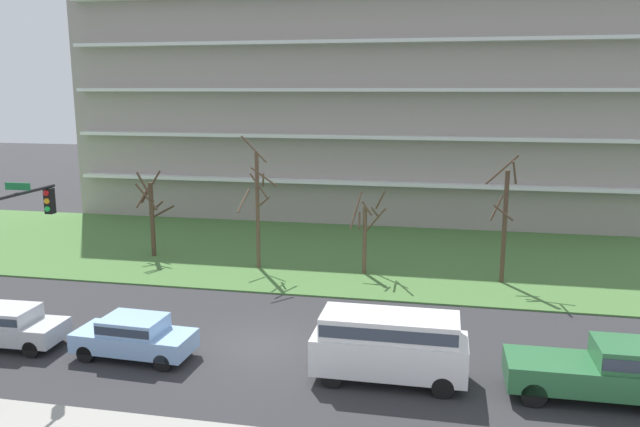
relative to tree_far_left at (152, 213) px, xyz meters
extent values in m
plane|color=#2D2D30|center=(10.04, -11.29, -2.68)|extent=(160.00, 160.00, 0.00)
cube|color=#477238|center=(10.04, 2.71, -2.64)|extent=(80.00, 16.00, 0.08)
cube|color=#9E938C|center=(10.04, 17.37, 7.07)|extent=(42.84, 13.33, 19.49)
cube|color=white|center=(10.04, 10.26, 0.57)|extent=(41.13, 0.90, 0.24)
cube|color=white|center=(10.04, 10.26, 3.82)|extent=(41.13, 0.90, 0.24)
cube|color=white|center=(10.04, 10.26, 7.07)|extent=(41.13, 0.90, 0.24)
cube|color=white|center=(10.04, 10.26, 10.32)|extent=(41.13, 0.90, 0.24)
cylinder|color=#4C3828|center=(0.03, -0.04, -0.44)|extent=(0.27, 0.27, 4.47)
cylinder|color=#4C3828|center=(0.08, 0.42, 0.22)|extent=(1.02, 0.24, 0.89)
cylinder|color=#4C3828|center=(0.33, 0.79, -0.09)|extent=(1.75, 0.75, 0.97)
cylinder|color=#4C3828|center=(0.05, -0.65, 1.05)|extent=(1.33, 0.18, 1.56)
cylinder|color=#4C3828|center=(-0.04, -0.55, 1.59)|extent=(1.13, 0.27, 1.72)
cylinder|color=#4C3828|center=(-0.22, 0.47, 1.44)|extent=(1.18, 0.64, 1.94)
cylinder|color=#4C3828|center=(-0.55, 0.08, 0.90)|extent=(0.37, 1.26, 1.12)
cylinder|color=brown|center=(6.86, -1.21, 0.57)|extent=(0.22, 0.22, 6.49)
cylinder|color=brown|center=(6.03, -1.14, 1.11)|extent=(0.24, 1.71, 1.08)
cylinder|color=brown|center=(7.18, -1.10, 2.30)|extent=(0.33, 0.74, 0.84)
cylinder|color=brown|center=(6.92, -1.86, 4.02)|extent=(1.39, 0.23, 1.44)
cylinder|color=brown|center=(7.10, -1.63, 2.01)|extent=(0.96, 0.61, 1.51)
cylinder|color=brown|center=(7.06, -0.80, 1.01)|extent=(0.92, 0.51, 0.76)
cylinder|color=brown|center=(7.41, -1.74, 2.55)|extent=(1.18, 1.21, 1.19)
cylinder|color=brown|center=(12.74, -1.14, -0.82)|extent=(0.23, 0.23, 3.72)
cylinder|color=brown|center=(12.46, -1.18, 0.29)|extent=(0.19, 0.66, 0.86)
cylinder|color=brown|center=(12.85, -1.39, 1.01)|extent=(0.61, 0.35, 0.86)
cylinder|color=brown|center=(13.26, -1.25, 0.80)|extent=(0.32, 1.12, 0.71)
cylinder|color=brown|center=(13.51, -0.86, 1.37)|extent=(0.69, 1.63, 1.26)
cylinder|color=brown|center=(13.26, -0.57, 0.23)|extent=(1.27, 1.17, 1.59)
cylinder|color=brown|center=(12.23, -0.93, 0.79)|extent=(0.55, 1.13, 1.92)
cylinder|color=#4C3828|center=(19.84, -1.34, 0.25)|extent=(0.23, 0.23, 5.85)
cylinder|color=#4C3828|center=(19.44, -1.05, 1.22)|extent=(0.72, 0.94, 1.23)
cylinder|color=#4C3828|center=(19.64, -0.57, 3.09)|extent=(1.64, 0.54, 1.51)
cylinder|color=#4C3828|center=(20.16, -1.47, 3.09)|extent=(0.38, 0.75, 1.24)
cylinder|color=#4C3828|center=(19.71, -1.81, 1.11)|extent=(1.03, 0.39, 0.78)
cube|color=white|center=(15.15, -13.29, -1.69)|extent=(5.20, 2.01, 1.25)
cube|color=white|center=(15.15, -13.29, -0.69)|extent=(4.60, 1.85, 0.75)
cube|color=#2D3847|center=(15.15, -13.29, -0.69)|extent=(4.51, 1.89, 0.41)
cylinder|color=black|center=(16.97, -12.41, -2.32)|extent=(0.72, 0.22, 0.72)
cylinder|color=black|center=(16.97, -14.19, -2.32)|extent=(0.72, 0.22, 0.72)
cylinder|color=black|center=(13.33, -12.40, -2.32)|extent=(0.72, 0.22, 0.72)
cylinder|color=black|center=(13.33, -14.18, -2.32)|extent=(0.72, 0.22, 0.72)
cube|color=#8CB2E0|center=(5.75, -13.29, -2.01)|extent=(4.47, 1.99, 0.70)
cube|color=#8CB2E0|center=(5.75, -13.29, -1.38)|extent=(2.27, 1.75, 0.55)
cube|color=#2D3847|center=(5.75, -13.29, -1.38)|extent=(2.23, 1.78, 0.30)
cylinder|color=black|center=(7.33, -12.57, -2.36)|extent=(0.65, 0.25, 0.64)
cylinder|color=black|center=(7.26, -14.15, -2.36)|extent=(0.65, 0.25, 0.64)
cylinder|color=black|center=(4.25, -12.44, -2.36)|extent=(0.65, 0.25, 0.64)
cylinder|color=black|center=(4.18, -14.02, -2.36)|extent=(0.65, 0.25, 0.64)
cube|color=#B7BABF|center=(0.41, -13.29, -2.01)|extent=(4.45, 1.93, 0.70)
cube|color=#B7BABF|center=(0.41, -13.29, -1.38)|extent=(2.25, 1.72, 0.55)
cube|color=#2D3847|center=(0.41, -13.29, -1.38)|extent=(2.20, 1.75, 0.30)
cylinder|color=black|center=(1.93, -12.46, -2.36)|extent=(0.65, 0.24, 0.64)
cylinder|color=black|center=(1.98, -14.04, -2.36)|extent=(0.65, 0.24, 0.64)
cube|color=#2D6B3D|center=(21.65, -13.29, -1.85)|extent=(5.42, 2.04, 0.85)
cube|color=#2D6B3D|center=(22.55, -13.28, -1.08)|extent=(1.81, 1.85, 0.70)
cube|color=#2D3847|center=(22.55, -13.28, -1.08)|extent=(1.78, 1.89, 0.38)
cylinder|color=black|center=(19.75, -12.42, -2.28)|extent=(0.80, 0.23, 0.80)
cylinder|color=black|center=(19.77, -14.20, -2.28)|extent=(0.80, 0.23, 0.80)
cylinder|color=black|center=(3.27, -15.81, 3.78)|extent=(0.12, 4.16, 0.12)
cube|color=black|center=(3.27, -14.04, 3.28)|extent=(0.28, 0.28, 0.90)
sphere|color=red|center=(3.27, -14.19, 3.58)|extent=(0.20, 0.20, 0.20)
sphere|color=#F2A519|center=(3.27, -14.19, 3.30)|extent=(0.20, 0.20, 0.20)
sphere|color=green|center=(3.27, -14.19, 3.02)|extent=(0.20, 0.20, 0.20)
cube|color=#197238|center=(3.27, -15.61, 4.03)|extent=(0.90, 0.04, 0.24)
camera|label=1|loc=(16.73, -33.07, 7.11)|focal=34.84mm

